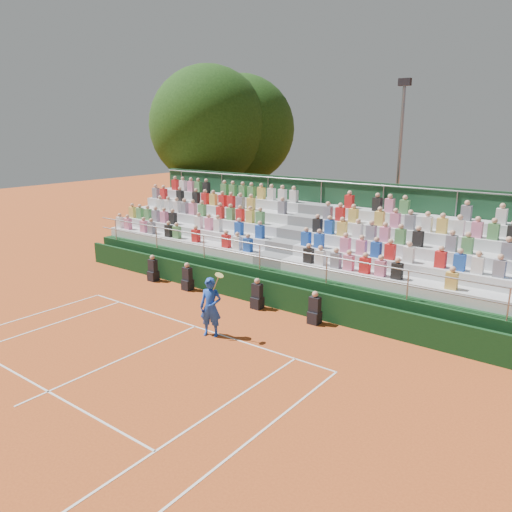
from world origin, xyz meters
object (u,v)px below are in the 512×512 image
Objects in this scene: tennis_player at (211,307)px; tree_east at (241,130)px; tree_west at (209,126)px; floodlight_mast at (399,158)px.

tennis_player is 0.22× the size of tree_east.
tree_west is 1.15× the size of floodlight_mast.
tree_east is at bearing 174.33° from floodlight_mast.
tree_west is 2.52m from tree_east.
tennis_player is at bearing -47.87° from tree_west.
tree_west is at bearing 132.13° from tennis_player.
tree_west is at bearing -173.28° from floodlight_mast.
floodlight_mast reaches higher than tennis_player.
tree_west reaches higher than tree_east.
tree_west is (-10.68, 11.81, 5.75)m from tennis_player.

